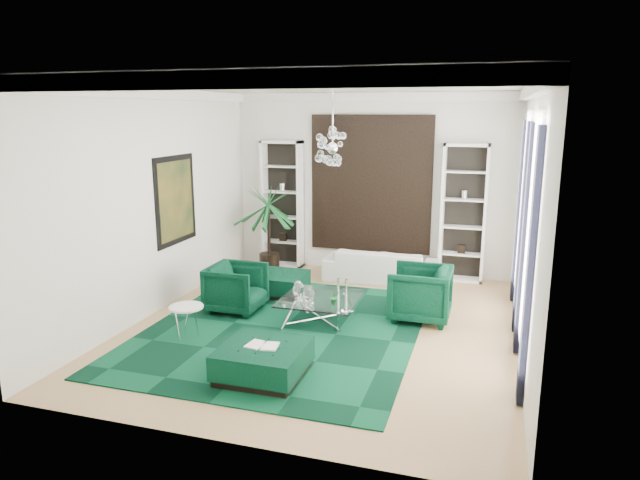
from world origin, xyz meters
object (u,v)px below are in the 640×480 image
(sofa, at_px, (381,265))
(armchair_right, at_px, (420,293))
(palm, at_px, (269,217))
(coffee_table, at_px, (321,310))
(side_table, at_px, (187,323))
(ottoman_front, at_px, (263,361))
(ottoman_side, at_px, (280,284))
(armchair_left, at_px, (236,288))

(sofa, distance_m, armchair_right, 2.25)
(palm, bearing_deg, coffee_table, -53.24)
(sofa, distance_m, coffee_table, 2.67)
(side_table, bearing_deg, sofa, 59.58)
(armchair_right, xyz_separation_m, ottoman_front, (-1.68, -2.74, -0.24))
(palm, bearing_deg, side_table, -86.97)
(ottoman_side, xyz_separation_m, ottoman_front, (1.02, -3.30, 0.01))
(sofa, bearing_deg, palm, -0.36)
(coffee_table, relative_size, palm, 0.52)
(coffee_table, height_order, ottoman_side, coffee_table)
(coffee_table, bearing_deg, armchair_left, 175.61)
(armchair_left, distance_m, ottoman_side, 1.17)
(ottoman_front, bearing_deg, armchair_left, 122.62)
(ottoman_side, distance_m, side_table, 2.50)
(sofa, relative_size, armchair_right, 2.29)
(armchair_right, bearing_deg, armchair_left, -80.61)
(coffee_table, bearing_deg, sofa, 79.28)
(ottoman_side, xyz_separation_m, palm, (-0.81, 1.44, 0.99))
(armchair_right, distance_m, ottoman_front, 3.22)
(sofa, relative_size, side_table, 4.37)
(armchair_right, xyz_separation_m, palm, (-3.51, 2.00, 0.74))
(armchair_left, relative_size, armchair_right, 0.92)
(sofa, xyz_separation_m, ottoman_side, (-1.66, -1.43, -0.13))
(coffee_table, distance_m, palm, 3.44)
(armchair_right, xyz_separation_m, ottoman_side, (-2.70, 0.56, -0.25))
(ottoman_side, bearing_deg, side_table, -103.95)
(coffee_table, height_order, side_table, side_table)
(ottoman_side, bearing_deg, palm, 119.26)
(ottoman_side, bearing_deg, sofa, 40.67)
(armchair_left, distance_m, ottoman_front, 2.65)
(sofa, distance_m, ottoman_side, 2.19)
(armchair_left, height_order, palm, palm)
(ottoman_front, bearing_deg, palm, 111.07)
(ottoman_front, relative_size, side_table, 2.06)
(armchair_right, relative_size, palm, 0.42)
(armchair_left, xyz_separation_m, palm, (-0.40, 2.52, 0.78))
(armchair_right, distance_m, ottoman_side, 2.77)
(sofa, bearing_deg, ottoman_side, 40.67)
(coffee_table, relative_size, side_table, 2.37)
(coffee_table, bearing_deg, side_table, -145.13)
(armchair_right, bearing_deg, coffee_table, -67.61)
(sofa, bearing_deg, ottoman_front, 82.30)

